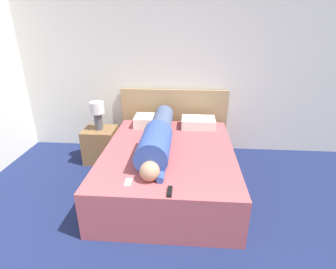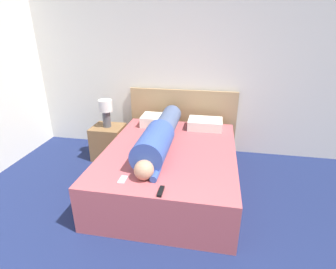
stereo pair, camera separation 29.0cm
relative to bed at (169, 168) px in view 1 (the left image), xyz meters
name	(u,v)px [view 1 (the left image)]	position (x,y,z in m)	size (l,w,h in m)	color
wall_back	(183,67)	(0.12, 1.18, 1.04)	(6.18, 0.06, 2.60)	silver
bed	(169,168)	(0.00, 0.00, 0.00)	(1.54, 1.95, 0.52)	#A84C51
headboard	(174,120)	(0.00, 1.11, 0.23)	(1.66, 0.04, 0.98)	tan
nightstand	(101,145)	(-1.05, 0.61, -0.01)	(0.45, 0.41, 0.50)	brown
table_lamp	(97,112)	(-1.05, 0.61, 0.50)	(0.20, 0.20, 0.40)	#4C4C51
person_lying	(158,137)	(-0.13, 0.01, 0.41)	(0.34, 1.71, 0.34)	tan
pillow_near_headboard	(152,121)	(-0.30, 0.76, 0.33)	(0.50, 0.33, 0.15)	silver
pillow_second	(198,123)	(0.37, 0.76, 0.33)	(0.48, 0.33, 0.13)	silver
tv_remote	(170,191)	(0.07, -0.88, 0.27)	(0.04, 0.15, 0.02)	black
cell_phone	(128,182)	(-0.33, -0.75, 0.26)	(0.06, 0.13, 0.01)	#B2B7BC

